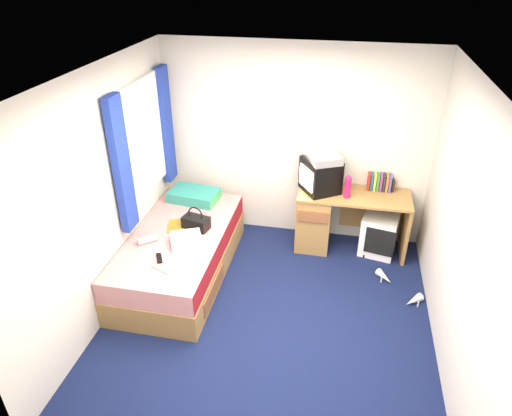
% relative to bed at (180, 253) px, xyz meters
% --- Properties ---
extents(ground, '(3.40, 3.40, 0.00)m').
position_rel_bed_xyz_m(ground, '(1.10, -0.52, -0.27)').
color(ground, '#0C1438').
rests_on(ground, ground).
extents(room_shell, '(3.40, 3.40, 3.40)m').
position_rel_bed_xyz_m(room_shell, '(1.10, -0.52, 1.18)').
color(room_shell, white).
rests_on(room_shell, ground).
extents(bed, '(1.01, 2.00, 0.54)m').
position_rel_bed_xyz_m(bed, '(0.00, 0.00, 0.00)').
color(bed, '#A97F46').
rests_on(bed, ground).
extents(pillow, '(0.63, 0.44, 0.13)m').
position_rel_bed_xyz_m(pillow, '(-0.07, 0.76, 0.34)').
color(pillow, '#1862A1').
rests_on(pillow, bed).
extents(desk, '(1.30, 0.55, 0.75)m').
position_rel_bed_xyz_m(desk, '(1.59, 0.91, 0.14)').
color(desk, '#A97F46').
rests_on(desk, ground).
extents(storage_cube, '(0.47, 0.47, 0.50)m').
position_rel_bed_xyz_m(storage_cube, '(2.20, 0.88, -0.02)').
color(storage_cube, white).
rests_on(storage_cube, ground).
extents(crt_tv, '(0.53, 0.54, 0.40)m').
position_rel_bed_xyz_m(crt_tv, '(1.45, 0.91, 0.68)').
color(crt_tv, black).
rests_on(crt_tv, desk).
extents(vcr, '(0.50, 0.56, 0.09)m').
position_rel_bed_xyz_m(vcr, '(1.45, 0.92, 0.92)').
color(vcr, silver).
rests_on(vcr, crt_tv).
extents(book_row, '(0.27, 0.13, 0.20)m').
position_rel_bed_xyz_m(book_row, '(2.13, 1.08, 0.58)').
color(book_row, maroon).
rests_on(book_row, desk).
extents(picture_frame, '(0.03, 0.12, 0.14)m').
position_rel_bed_xyz_m(picture_frame, '(2.30, 1.09, 0.55)').
color(picture_frame, black).
rests_on(picture_frame, desk).
extents(pink_water_bottle, '(0.09, 0.09, 0.24)m').
position_rel_bed_xyz_m(pink_water_bottle, '(1.77, 0.81, 0.60)').
color(pink_water_bottle, '#D01D5A').
rests_on(pink_water_bottle, desk).
extents(aerosol_can, '(0.06, 0.06, 0.19)m').
position_rel_bed_xyz_m(aerosol_can, '(1.77, 0.94, 0.58)').
color(aerosol_can, white).
rests_on(aerosol_can, desk).
extents(handbag, '(0.32, 0.22, 0.27)m').
position_rel_bed_xyz_m(handbag, '(0.16, 0.13, 0.35)').
color(handbag, black).
rests_on(handbag, bed).
extents(towel, '(0.40, 0.37, 0.10)m').
position_rel_bed_xyz_m(towel, '(0.16, -0.19, 0.32)').
color(towel, white).
rests_on(towel, bed).
extents(magazine, '(0.28, 0.33, 0.01)m').
position_rel_bed_xyz_m(magazine, '(-0.05, 0.13, 0.28)').
color(magazine, yellow).
rests_on(magazine, bed).
extents(water_bottle, '(0.20, 0.18, 0.07)m').
position_rel_bed_xyz_m(water_bottle, '(-0.26, -0.24, 0.31)').
color(water_bottle, silver).
rests_on(water_bottle, bed).
extents(colour_swatch_fan, '(0.23, 0.14, 0.01)m').
position_rel_bed_xyz_m(colour_swatch_fan, '(0.06, -0.65, 0.28)').
color(colour_swatch_fan, gold).
rests_on(colour_swatch_fan, bed).
extents(remote_control, '(0.12, 0.17, 0.02)m').
position_rel_bed_xyz_m(remote_control, '(-0.02, -0.49, 0.28)').
color(remote_control, black).
rests_on(remote_control, bed).
extents(window_assembly, '(0.11, 1.42, 1.40)m').
position_rel_bed_xyz_m(window_assembly, '(-0.45, 0.38, 1.15)').
color(window_assembly, silver).
rests_on(window_assembly, room_shell).
extents(white_heels, '(0.49, 0.57, 0.09)m').
position_rel_bed_xyz_m(white_heels, '(2.41, 0.15, -0.23)').
color(white_heels, silver).
rests_on(white_heels, ground).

